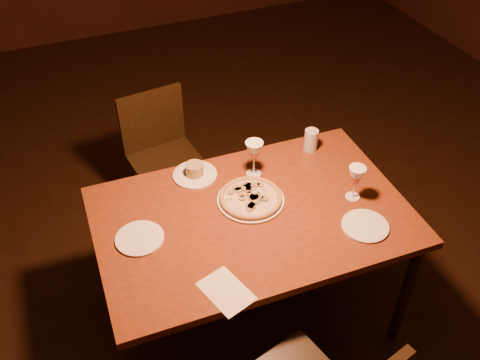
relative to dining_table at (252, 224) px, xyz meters
name	(u,v)px	position (x,y,z in m)	size (l,w,h in m)	color
floor	(246,306)	(0.00, 0.05, -0.66)	(7.00, 7.00, 0.00)	black
dining_table	(252,224)	(0.00, 0.00, 0.00)	(1.37, 0.90, 0.72)	brown
chair_far	(162,153)	(-0.16, 0.92, -0.21)	(0.42, 0.42, 0.79)	black
pizza_plate	(251,198)	(0.02, 0.08, 0.08)	(0.30, 0.30, 0.03)	white
ramekin_saucer	(195,172)	(-0.15, 0.34, 0.08)	(0.21, 0.21, 0.07)	white
wine_glass_far	(254,158)	(0.11, 0.25, 0.15)	(0.08, 0.08, 0.18)	#CB5654
wine_glass_right	(355,183)	(0.46, -0.07, 0.15)	(0.08, 0.08, 0.17)	#CB5654
water_tumbler	(311,140)	(0.45, 0.31, 0.12)	(0.07, 0.07, 0.11)	silver
side_plate_left	(140,238)	(-0.49, 0.04, 0.07)	(0.20, 0.20, 0.01)	white
side_plate_near	(365,226)	(0.41, -0.25, 0.07)	(0.20, 0.20, 0.01)	white
menu_card	(226,291)	(-0.26, -0.34, 0.06)	(0.14, 0.20, 0.00)	white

